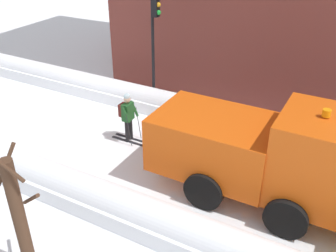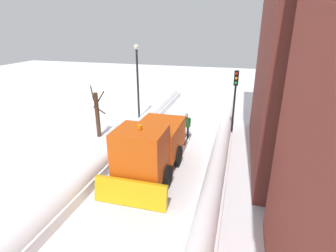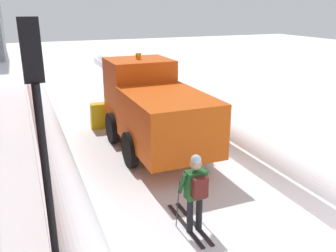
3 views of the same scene
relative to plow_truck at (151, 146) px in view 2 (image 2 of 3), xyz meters
The scene contains 8 objects.
ground_plane 2.69m from the plow_truck, 98.78° to the left, with size 80.00×80.00×0.00m, color white.
snowbank_left 4.11m from the plow_truck, 145.82° to the left, with size 1.10×36.00×0.94m.
snowbank_right 3.58m from the plow_truck, 40.67° to the left, with size 1.10×36.00×0.94m.
plow_truck is the anchor object (origin of this frame).
skier 4.96m from the plow_truck, 99.64° to the right, with size 0.62×1.80×1.81m.
traffic_light_pole 6.86m from the plow_truck, 124.49° to the right, with size 0.28×0.42×4.55m.
street_lamp 9.12m from the plow_truck, 64.89° to the right, with size 0.40×0.40×5.82m.
bare_tree_near 6.16m from the plow_truck, 36.09° to the right, with size 0.95×0.96×3.50m.
Camera 2 is at (-3.70, 19.27, 7.16)m, focal length 28.66 mm.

